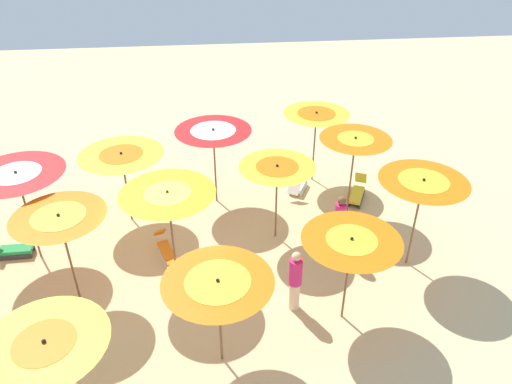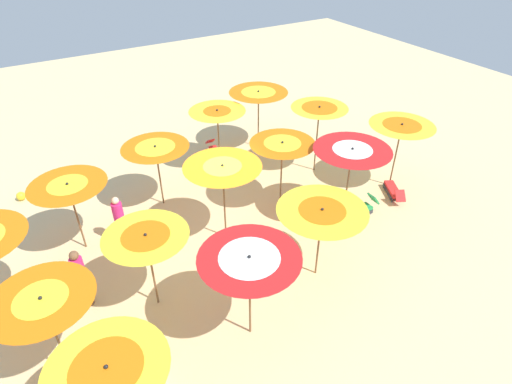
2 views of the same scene
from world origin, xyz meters
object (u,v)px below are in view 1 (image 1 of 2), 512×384
(beach_umbrella_2, at_px, (122,159))
(beach_umbrella_13, at_px, (47,352))
(lounger_3, at_px, (357,193))
(beach_umbrella_1, at_px, (213,136))
(lounger_4, at_px, (12,249))
(beach_umbrella_0, at_px, (316,118))
(beach_umbrella_6, at_px, (277,173))
(beach_umbrella_10, at_px, (422,187))
(beach_umbrella_5, at_px, (355,145))
(beachgoer_0, at_px, (339,224))
(beach_umbrella_8, at_px, (60,222))
(beach_umbrella_11, at_px, (351,248))
(beach_umbrella_3, at_px, (18,181))
(lounger_5, at_px, (298,186))
(beachgoer_1, at_px, (295,280))
(lounger_0, at_px, (167,251))
(beach_umbrella_7, at_px, (168,201))
(beach_umbrella_12, at_px, (218,287))

(beach_umbrella_2, relative_size, beach_umbrella_13, 0.99)
(beach_umbrella_2, relative_size, lounger_3, 1.78)
(beach_umbrella_1, distance_m, lounger_4, 6.07)
(beach_umbrella_0, distance_m, beach_umbrella_6, 3.31)
(beach_umbrella_0, relative_size, beach_umbrella_10, 0.95)
(beach_umbrella_2, relative_size, beach_umbrella_5, 0.92)
(beach_umbrella_0, bearing_deg, beachgoer_0, 88.19)
(beach_umbrella_8, distance_m, beach_umbrella_13, 3.35)
(beach_umbrella_1, height_order, beach_umbrella_2, beach_umbrella_1)
(beach_umbrella_0, bearing_deg, lounger_3, 131.38)
(beach_umbrella_0, relative_size, beach_umbrella_1, 0.99)
(beach_umbrella_2, distance_m, beach_umbrella_11, 6.65)
(beach_umbrella_0, height_order, beach_umbrella_6, beach_umbrella_0)
(beach_umbrella_1, distance_m, lounger_3, 4.73)
(beach_umbrella_3, xyz_separation_m, beach_umbrella_6, (-6.18, -0.21, -0.30))
(beach_umbrella_5, xyz_separation_m, beach_umbrella_8, (7.15, 2.77, -0.03))
(beach_umbrella_13, height_order, beachgoer_0, beach_umbrella_13)
(beach_umbrella_2, relative_size, beachgoer_0, 1.30)
(lounger_5, height_order, beachgoer_1, beachgoer_1)
(lounger_0, distance_m, beachgoer_1, 3.69)
(beach_umbrella_5, relative_size, beach_umbrella_7, 0.97)
(beach_umbrella_2, height_order, beach_umbrella_7, beach_umbrella_7)
(beach_umbrella_2, xyz_separation_m, beach_umbrella_3, (2.17, 1.43, 0.32))
(beach_umbrella_1, height_order, beach_umbrella_7, beach_umbrella_7)
(beach_umbrella_12, xyz_separation_m, lounger_4, (5.24, -3.83, -1.76))
(beach_umbrella_3, height_order, lounger_3, beach_umbrella_3)
(beach_umbrella_5, height_order, lounger_0, beach_umbrella_5)
(beach_umbrella_0, xyz_separation_m, beach_umbrella_2, (5.62, 1.67, -0.20))
(beach_umbrella_6, distance_m, lounger_3, 3.65)
(beach_umbrella_0, distance_m, beach_umbrella_10, 4.62)
(beach_umbrella_10, height_order, lounger_5, beach_umbrella_10)
(beach_umbrella_13, bearing_deg, lounger_3, -136.57)
(beachgoer_1, bearing_deg, lounger_0, -111.72)
(lounger_4, relative_size, lounger_5, 0.97)
(beach_umbrella_2, distance_m, beach_umbrella_10, 7.67)
(beach_umbrella_2, height_order, beachgoer_1, beach_umbrella_2)
(beach_umbrella_3, bearing_deg, lounger_3, -168.54)
(beach_umbrella_5, bearing_deg, beachgoer_0, 66.84)
(beachgoer_0, bearing_deg, beach_umbrella_6, 111.47)
(lounger_0, bearing_deg, beach_umbrella_3, -115.69)
(beach_umbrella_12, relative_size, beachgoer_1, 1.36)
(beach_umbrella_10, bearing_deg, beach_umbrella_7, -0.86)
(beach_umbrella_7, height_order, lounger_4, beach_umbrella_7)
(beach_umbrella_10, bearing_deg, beach_umbrella_11, 37.45)
(beach_umbrella_11, bearing_deg, beach_umbrella_3, -21.49)
(beach_umbrella_10, distance_m, beach_umbrella_13, 8.39)
(beach_umbrella_6, height_order, beach_umbrella_12, beach_umbrella_6)
(beach_umbrella_3, height_order, beach_umbrella_11, beach_umbrella_3)
(beach_umbrella_2, xyz_separation_m, lounger_3, (-6.76, -0.38, -1.76))
(beach_umbrella_13, relative_size, lounger_4, 2.05)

